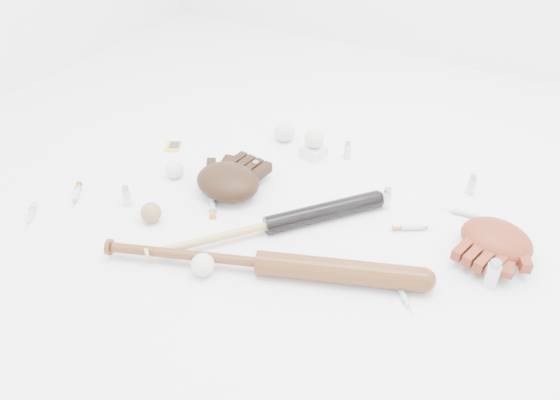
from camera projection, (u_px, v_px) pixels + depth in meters
The scene contains 23 objects.
bat_dark at pixel (268, 225), 1.69m from camera, with size 0.80×0.06×0.06m, color black, non-canonical shape.
bat_wood at pixel (260, 263), 1.55m from camera, with size 0.97×0.07×0.07m, color brown, non-canonical shape.
glove_dark at pixel (228, 181), 1.85m from camera, with size 0.27×0.27×0.10m, color black, non-canonical shape.
glove_tan at pixel (496, 240), 1.61m from camera, with size 0.25×0.25×0.09m, color maroon, non-canonical shape.
trading_card at pixel (173, 146), 2.11m from camera, with size 0.06×0.08×0.00m, color gold.
pedestal at pixel (314, 152), 2.05m from camera, with size 0.08×0.08×0.04m, color white.
baseball_on_pedestal at pixel (314, 138), 2.01m from camera, with size 0.07×0.07×0.07m, color silver.
baseball_left at pixel (175, 170), 1.93m from camera, with size 0.06×0.06×0.06m, color silver.
baseball_upper at pixel (285, 131), 2.13m from camera, with size 0.08×0.08×0.08m, color silver.
baseball_mid at pixel (203, 265), 1.55m from camera, with size 0.07×0.07×0.07m, color silver.
baseball_aged at pixel (151, 213), 1.74m from camera, with size 0.07×0.07×0.07m, color #957248.
syringe_0 at pixel (76, 194), 1.85m from camera, with size 0.15×0.03×0.02m, color #ADBCC6, non-canonical shape.
syringe_1 at pixel (213, 204), 1.81m from camera, with size 0.16×0.03×0.02m, color #ADBCC6, non-canonical shape.
syringe_2 at pixel (413, 228), 1.71m from camera, with size 0.15×0.03×0.02m, color #ADBCC6, non-canonical shape.
syringe_3 at pixel (402, 293), 1.49m from camera, with size 0.15×0.03×0.02m, color #ADBCC6, non-canonical shape.
syringe_4 at pixel (465, 213), 1.77m from camera, with size 0.16×0.03×0.02m, color #ADBCC6, non-canonical shape.
syringe_5 at pixel (30, 215), 1.77m from camera, with size 0.14×0.02×0.02m, color #ADBCC6, non-canonical shape.
vial_0 at pixel (387, 198), 1.79m from camera, with size 0.03×0.03×0.08m, color silver.
vial_1 at pixel (472, 184), 1.85m from camera, with size 0.03×0.03×0.07m, color silver.
vial_2 at pixel (256, 170), 1.93m from camera, with size 0.03×0.03×0.07m, color silver.
vial_3 at pixel (493, 273), 1.50m from camera, with size 0.04×0.04×0.09m, color silver.
vial_4 at pixel (127, 196), 1.80m from camera, with size 0.03×0.03×0.07m, color silver.
vial_5 at pixel (348, 150), 2.03m from camera, with size 0.03×0.03×0.07m, color silver.
Camera 1 is at (0.68, -1.18, 1.11)m, focal length 35.00 mm.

